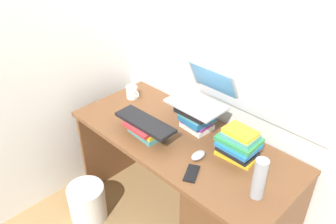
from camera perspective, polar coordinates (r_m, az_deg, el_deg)
The scene contains 14 objects.
ground_plane at distance 2.74m, azimuth 1.92°, elevation -17.31°, with size 6.00×6.00×0.00m, color #9E7A4C.
wall_back at distance 2.19m, azimuth 9.43°, elevation 11.01°, with size 6.00×0.06×2.60m.
wall_left at distance 2.61m, azimuth -13.30°, elevation 14.15°, with size 0.05×6.00×2.60m, color silver.
desk at distance 2.25m, azimuth 9.23°, elevation -16.00°, with size 1.51×0.66×0.77m.
book_stack_tall at distance 2.24m, azimuth 4.64°, elevation -0.65°, with size 0.23×0.19×0.18m.
book_stack_keyboard_riser at distance 2.21m, azimuth -3.74°, elevation -2.74°, with size 0.25×0.19×0.08m.
book_stack_side at distance 2.04m, azimuth 11.46°, elevation -5.19°, with size 0.24×0.20×0.19m.
laptop at distance 2.21m, azimuth 5.79°, elevation 2.91°, with size 0.36×0.33×0.22m.
keyboard at distance 2.18m, azimuth -3.80°, elevation -1.68°, with size 0.42×0.14×0.02m, color black.
computer_mouse at distance 2.05m, azimuth 4.98°, elevation -7.09°, with size 0.06×0.10×0.04m, color #A5A8AD.
mug at distance 2.61m, azimuth -5.91°, elevation 3.22°, with size 0.12×0.08×0.09m.
water_bottle at distance 1.81m, azimuth 14.73°, elevation -10.52°, with size 0.07×0.07×0.24m, color #999EA5.
cell_phone at distance 1.95m, azimuth 3.89°, elevation -9.99°, with size 0.07×0.14×0.01m, color black.
wastebasket at distance 2.72m, azimuth -13.06°, elevation -14.24°, with size 0.27×0.27×0.29m, color silver.
Camera 1 is at (1.17, -1.30, 2.10)m, focal length 37.21 mm.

